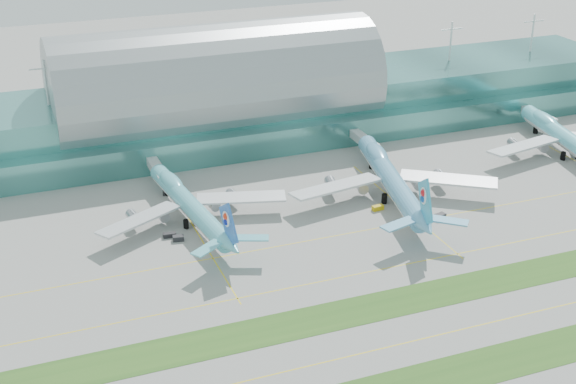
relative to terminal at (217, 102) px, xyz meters
name	(u,v)px	position (x,y,z in m)	size (l,w,h in m)	color
ground	(369,313)	(-0.01, -128.79, -14.23)	(700.00, 700.00, 0.00)	gray
terminal	(217,102)	(0.00, 0.00, 0.00)	(340.00, 69.10, 36.00)	#3D7A75
grass_strip_near	(427,381)	(-0.01, -156.79, -14.19)	(420.00, 12.00, 0.08)	#2D591E
grass_strip_far	(365,309)	(-0.01, -126.79, -14.19)	(420.00, 12.00, 0.08)	#2D591E
taxiline_b	(396,345)	(-0.01, -142.79, -14.22)	(420.00, 0.35, 0.01)	yellow
taxiline_c	(339,278)	(-0.01, -110.79, -14.22)	(420.00, 0.35, 0.01)	yellow
taxiline_d	(307,241)	(-0.01, -88.79, -14.22)	(420.00, 0.35, 0.01)	yellow
airliner_b	(189,203)	(-27.93, -64.25, -8.47)	(59.35, 67.76, 18.65)	#5BBBC9
airliner_c	(391,178)	(36.23, -70.39, -7.72)	(66.03, 76.01, 21.09)	#5BA2CA
airliner_d	(567,138)	(111.69, -61.18, -7.97)	(63.92, 73.37, 20.28)	#66D0E1
gse_c	(178,238)	(-34.22, -75.29, -13.48)	(3.14, 1.97, 1.50)	black
gse_d	(170,235)	(-36.07, -72.28, -13.58)	(3.76, 1.71, 1.30)	black
gse_e	(378,208)	(28.12, -77.89, -13.47)	(3.61, 1.67, 1.52)	#C7A30B
gse_f	(440,216)	(42.86, -90.04, -13.44)	(3.59, 2.00, 1.58)	black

